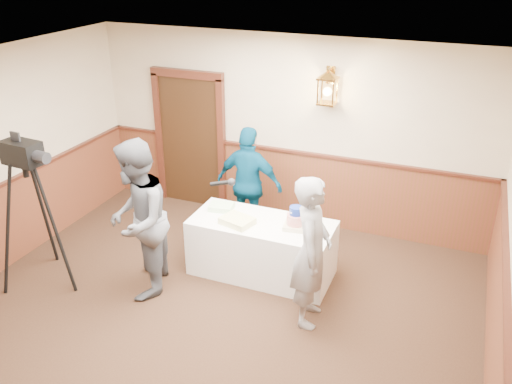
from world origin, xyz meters
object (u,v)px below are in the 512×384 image
display_table (262,248)px  baker (312,252)px  tiered_cake (296,220)px  sheet_cake_yellow (237,221)px  interviewer (138,220)px  sheet_cake_green (221,207)px  tv_camera_rig (35,222)px  assistant_p (249,184)px

display_table → baker: baker is taller
tiered_cake → sheet_cake_yellow: (-0.70, -0.17, -0.07)m
tiered_cake → sheet_cake_yellow: size_ratio=0.80×
interviewer → sheet_cake_yellow: bearing=107.8°
tiered_cake → baker: baker is taller
display_table → sheet_cake_green: sheet_cake_green is taller
interviewer → tv_camera_rig: (-1.27, -0.30, -0.13)m
tv_camera_rig → sheet_cake_yellow: bearing=30.0°
sheet_cake_yellow → assistant_p: size_ratio=0.23×
sheet_cake_yellow → baker: 1.22m
display_table → assistant_p: 1.08m
tiered_cake → tv_camera_rig: size_ratio=0.16×
display_table → sheet_cake_yellow: 0.52m
sheet_cake_yellow → baker: (1.11, -0.51, 0.09)m
display_table → interviewer: bearing=-143.4°
baker → assistant_p: bearing=32.8°
display_table → sheet_cake_green: size_ratio=5.96×
display_table → interviewer: size_ratio=0.92×
tiered_cake → display_table: bearing=-177.9°
baker → tv_camera_rig: bearing=89.6°
assistant_p → tiered_cake: bearing=141.2°
assistant_p → tv_camera_rig: (-1.96, -2.03, 0.01)m
display_table → interviewer: interviewer is taller
tiered_cake → assistant_p: size_ratio=0.18×
baker → tiered_cake: bearing=21.2°
display_table → assistant_p: (-0.52, 0.83, 0.46)m
tiered_cake → baker: 0.80m
display_table → sheet_cake_green: 0.75m
tv_camera_rig → display_table: bearing=30.5°
display_table → tv_camera_rig: bearing=-154.2°
display_table → assistant_p: assistant_p is taller
tiered_cake → sheet_cake_green: 1.06m
display_table → tiered_cake: bearing=2.1°
interviewer → assistant_p: interviewer is taller
baker → assistant_p: (-1.36, 1.50, -0.05)m
sheet_cake_yellow → sheet_cake_green: sheet_cake_yellow is taller
tiered_cake → interviewer: 1.89m
display_table → sheet_cake_yellow: (-0.27, -0.16, 0.41)m
display_table → sheet_cake_yellow: size_ratio=4.67×
display_table → tiered_cake: 0.65m
tiered_cake → tv_camera_rig: (-2.92, -1.21, -0.02)m
baker → tv_camera_rig: tv_camera_rig is taller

